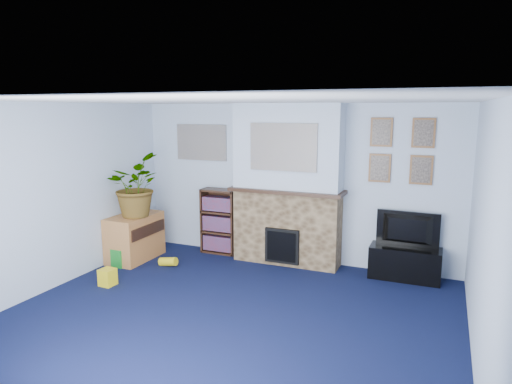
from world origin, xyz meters
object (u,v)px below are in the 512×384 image
at_px(tv_stand, 405,263).
at_px(television, 407,230).
at_px(sideboard, 135,237).
at_px(bookshelf, 220,222).

bearing_deg(tv_stand, television, 90.00).
height_order(tv_stand, television, television).
distance_m(tv_stand, sideboard, 4.03).
height_order(television, bookshelf, bookshelf).
distance_m(tv_stand, television, 0.46).
xyz_separation_m(tv_stand, television, (-0.00, 0.02, 0.46)).
bearing_deg(television, tv_stand, 92.20).
xyz_separation_m(tv_stand, sideboard, (-3.97, -0.73, 0.12)).
xyz_separation_m(tv_stand, bookshelf, (-2.89, 0.08, 0.28)).
bearing_deg(bookshelf, tv_stand, -1.51).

